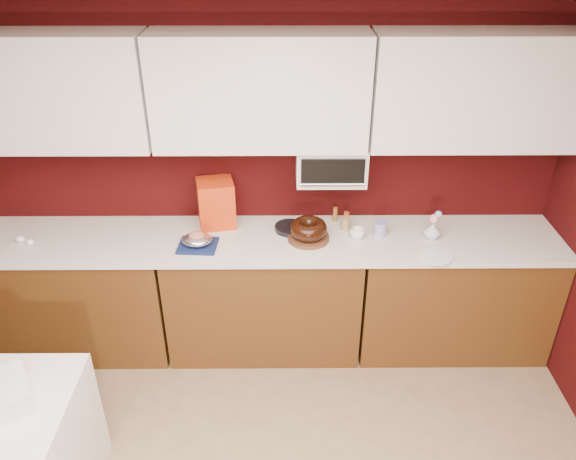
% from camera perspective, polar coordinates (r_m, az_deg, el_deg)
% --- Properties ---
extents(ceiling, '(4.00, 4.50, 0.02)m').
position_cam_1_polar(ceiling, '(1.32, -7.05, 15.23)').
color(ceiling, white).
rests_on(ceiling, wall_back).
extents(wall_back, '(4.00, 0.02, 2.50)m').
position_cam_1_polar(wall_back, '(3.86, -2.56, 6.02)').
color(wall_back, '#310606').
rests_on(wall_back, floor).
extents(base_cabinet_left, '(1.31, 0.58, 0.86)m').
position_cam_1_polar(base_cabinet_left, '(4.27, -20.71, -6.23)').
color(base_cabinet_left, '#533010').
rests_on(base_cabinet_left, floor).
extents(base_cabinet_center, '(1.31, 0.58, 0.86)m').
position_cam_1_polar(base_cabinet_center, '(4.01, -2.43, -6.57)').
color(base_cabinet_center, '#533010').
rests_on(base_cabinet_center, floor).
extents(base_cabinet_right, '(1.31, 0.58, 0.86)m').
position_cam_1_polar(base_cabinet_right, '(4.18, 16.26, -6.24)').
color(base_cabinet_right, '#533010').
rests_on(base_cabinet_right, floor).
extents(countertop, '(4.00, 0.62, 0.04)m').
position_cam_1_polar(countertop, '(3.76, -2.58, -1.08)').
color(countertop, silver).
rests_on(countertop, base_cabinet_center).
extents(upper_cabinet_left, '(1.31, 0.33, 0.70)m').
position_cam_1_polar(upper_cabinet_left, '(3.79, -23.97, 12.71)').
color(upper_cabinet_left, white).
rests_on(upper_cabinet_left, wall_back).
extents(upper_cabinet_center, '(1.31, 0.33, 0.70)m').
position_cam_1_polar(upper_cabinet_center, '(3.50, -2.87, 13.89)').
color(upper_cabinet_center, white).
rests_on(upper_cabinet_center, wall_back).
extents(upper_cabinet_right, '(1.31, 0.33, 0.70)m').
position_cam_1_polar(upper_cabinet_right, '(3.69, 18.90, 13.22)').
color(upper_cabinet_right, white).
rests_on(upper_cabinet_right, wall_back).
extents(toaster_oven, '(0.45, 0.30, 0.25)m').
position_cam_1_polar(toaster_oven, '(3.69, 4.38, 6.87)').
color(toaster_oven, white).
rests_on(toaster_oven, upper_cabinet_center).
extents(toaster_oven_door, '(0.40, 0.02, 0.18)m').
position_cam_1_polar(toaster_oven_door, '(3.54, 4.57, 5.84)').
color(toaster_oven_door, black).
rests_on(toaster_oven_door, toaster_oven).
extents(toaster_oven_handle, '(0.42, 0.02, 0.02)m').
position_cam_1_polar(toaster_oven_handle, '(3.56, 4.54, 4.64)').
color(toaster_oven_handle, silver).
rests_on(toaster_oven_handle, toaster_oven).
extents(cake_base, '(0.34, 0.34, 0.03)m').
position_cam_1_polar(cake_base, '(3.73, 2.08, -0.78)').
color(cake_base, brown).
rests_on(cake_base, countertop).
extents(bundt_cake, '(0.31, 0.31, 0.10)m').
position_cam_1_polar(bundt_cake, '(3.69, 2.10, 0.11)').
color(bundt_cake, black).
rests_on(bundt_cake, cake_base).
extents(navy_towel, '(0.26, 0.22, 0.02)m').
position_cam_1_polar(navy_towel, '(3.69, -9.15, -1.56)').
color(navy_towel, '#14214C').
rests_on(navy_towel, countertop).
extents(foil_ham_nest, '(0.21, 0.18, 0.07)m').
position_cam_1_polar(foil_ham_nest, '(3.67, -9.21, -0.96)').
color(foil_ham_nest, silver).
rests_on(foil_ham_nest, navy_towel).
extents(roasted_ham, '(0.12, 0.10, 0.07)m').
position_cam_1_polar(roasted_ham, '(3.66, -9.24, -0.63)').
color(roasted_ham, '#C27158').
rests_on(roasted_ham, foil_ham_nest).
extents(pandoro_box, '(0.28, 0.26, 0.33)m').
position_cam_1_polar(pandoro_box, '(3.86, -7.31, 2.72)').
color(pandoro_box, '#B4170C').
rests_on(pandoro_box, countertop).
extents(dark_pan, '(0.24, 0.24, 0.04)m').
position_cam_1_polar(dark_pan, '(3.83, 0.17, 0.21)').
color(dark_pan, black).
rests_on(dark_pan, countertop).
extents(coffee_mug, '(0.11, 0.11, 0.09)m').
position_cam_1_polar(coffee_mug, '(3.75, 7.05, -0.27)').
color(coffee_mug, white).
rests_on(coffee_mug, countertop).
extents(blue_jar, '(0.09, 0.09, 0.10)m').
position_cam_1_polar(blue_jar, '(3.81, 9.35, 0.14)').
color(blue_jar, '#1C239C').
rests_on(blue_jar, countertop).
extents(flower_vase, '(0.11, 0.11, 0.13)m').
position_cam_1_polar(flower_vase, '(3.83, 14.46, 0.03)').
color(flower_vase, silver).
rests_on(flower_vase, countertop).
extents(flower_pink, '(0.06, 0.06, 0.06)m').
position_cam_1_polar(flower_pink, '(3.79, 14.62, 1.12)').
color(flower_pink, pink).
rests_on(flower_pink, flower_vase).
extents(flower_blue, '(0.05, 0.05, 0.05)m').
position_cam_1_polar(flower_blue, '(3.81, 15.03, 1.55)').
color(flower_blue, '#8FC3E5').
rests_on(flower_blue, flower_vase).
extents(china_plate, '(0.21, 0.21, 0.01)m').
position_cam_1_polar(china_plate, '(3.67, 14.85, -2.60)').
color(china_plate, white).
rests_on(china_plate, countertop).
extents(amber_bottle, '(0.05, 0.05, 0.11)m').
position_cam_1_polar(amber_bottle, '(3.87, 5.94, 1.08)').
color(amber_bottle, brown).
rests_on(amber_bottle, countertop).
extents(paper_cup, '(0.06, 0.06, 0.09)m').
position_cam_1_polar(paper_cup, '(3.84, 5.86, 0.63)').
color(paper_cup, '#997545').
rests_on(paper_cup, countertop).
extents(egg_left, '(0.07, 0.07, 0.05)m').
position_cam_1_polar(egg_left, '(4.09, -25.56, -0.83)').
color(egg_left, white).
rests_on(egg_left, countertop).
extents(egg_right, '(0.06, 0.05, 0.04)m').
position_cam_1_polar(egg_right, '(4.04, -24.73, -1.11)').
color(egg_right, white).
rests_on(egg_right, countertop).
extents(amber_bottle_tall, '(0.03, 0.03, 0.11)m').
position_cam_1_polar(amber_bottle_tall, '(3.93, 4.81, 1.59)').
color(amber_bottle_tall, brown).
rests_on(amber_bottle_tall, countertop).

